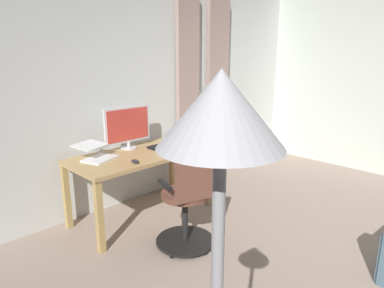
# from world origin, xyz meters

# --- Properties ---
(ground_plane) EXTENTS (7.45, 7.45, 0.00)m
(ground_plane) POSITION_xyz_m (0.00, 0.00, 0.00)
(ground_plane) COLOR gray
(back_room_partition) EXTENTS (5.73, 0.10, 2.78)m
(back_room_partition) POSITION_xyz_m (0.00, -2.64, 1.39)
(back_room_partition) COLOR silver
(back_room_partition) RESTS_ON ground
(curtain_left_panel) EXTENTS (0.41, 0.06, 2.52)m
(curtain_left_panel) POSITION_xyz_m (-1.16, -2.53, 1.26)
(curtain_left_panel) COLOR #A4867B
(curtain_left_panel) RESTS_ON ground
(curtain_right_panel) EXTENTS (0.37, 0.06, 2.52)m
(curtain_right_panel) POSITION_xyz_m (-0.56, -2.53, 1.26)
(curtain_right_panel) COLOR #A4867B
(curtain_right_panel) RESTS_ON ground
(desk) EXTENTS (1.54, 0.73, 0.74)m
(desk) POSITION_xyz_m (0.54, -2.12, 0.65)
(desk) COLOR tan
(desk) RESTS_ON ground
(office_chair) EXTENTS (0.56, 0.56, 0.97)m
(office_chair) POSITION_xyz_m (0.65, -1.29, 0.45)
(office_chair) COLOR black
(office_chair) RESTS_ON ground
(computer_monitor) EXTENTS (0.58, 0.18, 0.48)m
(computer_monitor) POSITION_xyz_m (0.53, -2.37, 1.00)
(computer_monitor) COLOR silver
(computer_monitor) RESTS_ON desk
(computer_keyboard) EXTENTS (0.38, 0.14, 0.02)m
(computer_keyboard) POSITION_xyz_m (0.20, -2.15, 0.75)
(computer_keyboard) COLOR black
(computer_keyboard) RESTS_ON desk
(laptop) EXTENTS (0.42, 0.44, 0.16)m
(laptop) POSITION_xyz_m (1.01, -2.26, 0.79)
(laptop) COLOR white
(laptop) RESTS_ON desk
(computer_mouse) EXTENTS (0.06, 0.10, 0.04)m
(computer_mouse) POSITION_xyz_m (0.80, -1.87, 0.76)
(computer_mouse) COLOR #232328
(computer_mouse) RESTS_ON desk
(floor_lamp) EXTENTS (0.28, 0.28, 1.75)m
(floor_lamp) POSITION_xyz_m (2.14, 0.34, 1.38)
(floor_lamp) COLOR black
(floor_lamp) RESTS_ON ground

